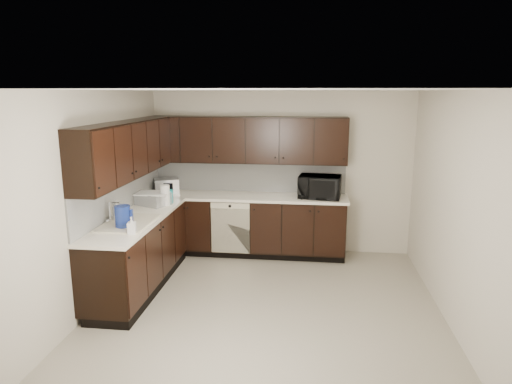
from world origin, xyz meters
TOP-DOWN VIEW (x-y plane):
  - floor at (0.00, 0.00)m, footprint 4.00×4.00m
  - ceiling at (0.00, 0.00)m, footprint 4.00×4.00m
  - wall_back at (0.00, 2.00)m, footprint 4.00×0.02m
  - wall_left at (-2.00, 0.00)m, footprint 0.02×4.00m
  - wall_right at (2.00, 0.00)m, footprint 0.02×4.00m
  - wall_front at (0.00, -2.00)m, footprint 4.00×0.02m
  - lower_cabinets at (-1.01, 1.11)m, footprint 3.00×2.80m
  - countertop at (-1.01, 1.11)m, footprint 3.03×2.83m
  - backsplash at (-1.22, 1.32)m, footprint 3.00×2.80m
  - upper_cabinets at (-1.10, 1.20)m, footprint 3.00×2.80m
  - dishwasher at (-0.70, 1.41)m, footprint 0.58×0.04m
  - sink at (-1.68, -0.01)m, footprint 0.54×0.82m
  - microwave at (0.60, 1.65)m, footprint 0.65×0.48m
  - soap_bottle_a at (-1.48, -0.38)m, footprint 0.10×0.11m
  - soap_bottle_b at (-1.87, 0.10)m, footprint 0.11×0.11m
  - toaster_oven at (-1.75, 1.70)m, footprint 0.44×0.39m
  - storage_bin at (-1.70, 0.94)m, footprint 0.52×0.46m
  - blue_pitcher at (-1.66, -0.19)m, footprint 0.19×0.19m
  - teal_tumbler at (-1.50, 1.07)m, footprint 0.11×0.11m
  - paper_towel_roll at (-1.52, 0.93)m, footprint 0.13×0.13m

SIDE VIEW (x-z plane):
  - floor at x=0.00m, z-range 0.00..0.00m
  - lower_cabinets at x=-1.01m, z-range -0.04..0.86m
  - dishwasher at x=-0.70m, z-range 0.16..0.94m
  - sink at x=-1.68m, z-range 0.67..1.09m
  - countertop at x=-1.01m, z-range 0.90..0.94m
  - storage_bin at x=-1.70m, z-range 0.94..1.11m
  - teal_tumbler at x=-1.50m, z-range 0.94..1.13m
  - soap_bottle_a at x=-1.48m, z-range 0.94..1.13m
  - toaster_oven at x=-1.75m, z-range 0.94..1.17m
  - soap_bottle_b at x=-1.87m, z-range 0.94..1.20m
  - blue_pitcher at x=-1.66m, z-range 0.94..1.21m
  - paper_towel_roll at x=-1.52m, z-range 0.94..1.23m
  - microwave at x=0.60m, z-range 0.94..1.28m
  - backsplash at x=-1.22m, z-range 0.94..1.42m
  - wall_back at x=0.00m, z-range 0.00..2.50m
  - wall_left at x=-2.00m, z-range 0.00..2.50m
  - wall_right at x=2.00m, z-range 0.00..2.50m
  - wall_front at x=0.00m, z-range 0.00..2.50m
  - upper_cabinets at x=-1.10m, z-range 1.42..2.12m
  - ceiling at x=0.00m, z-range 2.50..2.50m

